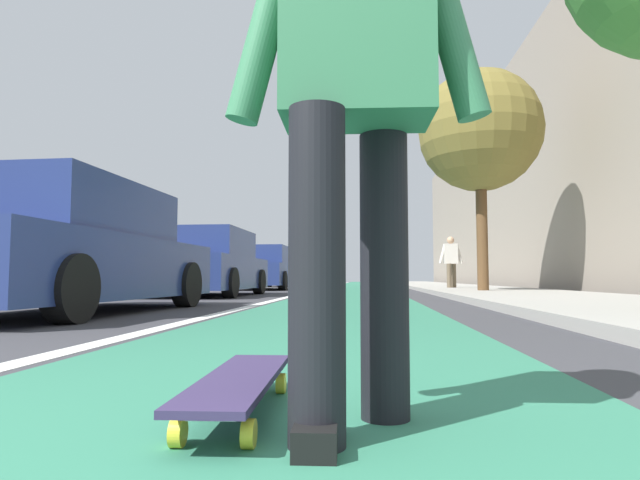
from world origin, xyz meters
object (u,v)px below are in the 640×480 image
at_px(parked_car_near, 68,252).
at_px(street_tree_mid, 480,131).
at_px(traffic_light, 309,200).
at_px(skater_person, 355,80).
at_px(parked_car_end, 293,271).
at_px(parked_car_mid, 207,265).
at_px(skateboard, 239,383).
at_px(pedestrian_distant, 451,260).
at_px(parked_car_far, 265,269).

bearing_deg(parked_car_near, street_tree_mid, -40.88).
xyz_separation_m(traffic_light, street_tree_mid, (-5.90, -4.77, 0.76)).
bearing_deg(skater_person, street_tree_mid, -13.52).
bearing_deg(parked_car_near, parked_car_end, -0.00).
bearing_deg(parked_car_mid, street_tree_mid, -78.15).
distance_m(parked_car_mid, traffic_light, 7.78).
height_order(skateboard, pedestrian_distant, pedestrian_distant).
height_order(skateboard, parked_car_mid, parked_car_mid).
bearing_deg(pedestrian_distant, parked_car_end, 36.05).
height_order(skateboard, parked_car_near, parked_car_near).
xyz_separation_m(parked_car_far, street_tree_mid, (-5.15, -6.22, 3.23)).
bearing_deg(traffic_light, parked_car_mid, 168.23).
height_order(street_tree_mid, pedestrian_distant, street_tree_mid).
relative_size(parked_car_end, street_tree_mid, 0.85).
relative_size(skateboard, pedestrian_distant, 0.51).
relative_size(parked_car_far, pedestrian_distant, 2.69).
bearing_deg(parked_car_end, pedestrian_distant, -143.95).
distance_m(street_tree_mid, pedestrian_distant, 4.61).
relative_size(parked_car_near, parked_car_far, 1.01).
distance_m(skateboard, parked_car_mid, 10.55).
bearing_deg(parked_car_mid, parked_car_near, -178.75).
distance_m(skater_person, traffic_light, 17.67).
distance_m(skater_person, parked_car_far, 17.01).
bearing_deg(skater_person, parked_car_mid, 18.99).
height_order(skater_person, street_tree_mid, street_tree_mid).
height_order(parked_car_near, parked_car_end, parked_car_end).
distance_m(parked_car_near, traffic_light, 13.31).
distance_m(parked_car_end, pedestrian_distant, 10.12).
distance_m(parked_car_far, pedestrian_distant, 6.25).
height_order(skater_person, pedestrian_distant, pedestrian_distant).
distance_m(skateboard, traffic_light, 17.61).
relative_size(parked_car_mid, street_tree_mid, 0.79).
height_order(parked_car_mid, parked_car_end, parked_car_end).
relative_size(parked_car_near, traffic_light, 0.97).
relative_size(skateboard, parked_car_end, 0.18).
height_order(skateboard, skater_person, skater_person).
relative_size(skateboard, skater_person, 0.52).
distance_m(skateboard, street_tree_mid, 12.39).
xyz_separation_m(skateboard, parked_car_near, (4.26, 3.04, 0.61)).
bearing_deg(traffic_light, parked_car_end, 13.37).
xyz_separation_m(skater_person, pedestrian_distant, (15.02, -2.57, 0.01)).
distance_m(parked_car_end, traffic_light, 6.43).
bearing_deg(parked_car_end, parked_car_far, 179.33).
bearing_deg(pedestrian_distant, skateboard, 168.90).
relative_size(parked_car_far, street_tree_mid, 0.82).
height_order(skateboard, street_tree_mid, street_tree_mid).
xyz_separation_m(parked_car_far, traffic_light, (0.76, -1.45, 2.47)).
bearing_deg(skateboard, parked_car_far, 10.67).
bearing_deg(pedestrian_distant, street_tree_mid, -176.81).
xyz_separation_m(skater_person, parked_car_end, (23.20, 3.38, -0.21)).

